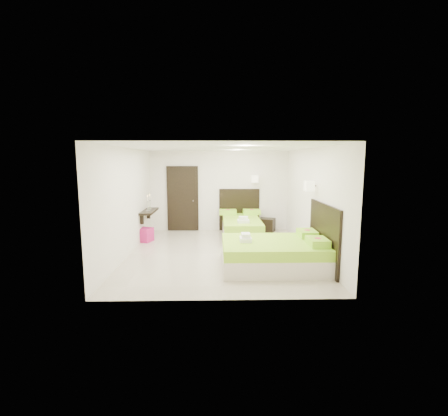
{
  "coord_description": "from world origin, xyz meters",
  "views": [
    {
      "loc": [
        -0.08,
        -7.86,
        2.3
      ],
      "look_at": [
        0.1,
        0.3,
        1.1
      ],
      "focal_mm": 26.0,
      "sensor_mm": 36.0,
      "label": 1
    }
  ],
  "objects_px": {
    "bed_single": "(241,226)",
    "nightstand": "(267,225)",
    "bed_double": "(277,252)",
    "ottoman": "(145,235)"
  },
  "relations": [
    {
      "from": "bed_single",
      "to": "ottoman",
      "type": "height_order",
      "value": "bed_single"
    },
    {
      "from": "nightstand",
      "to": "bed_double",
      "type": "bearing_deg",
      "value": -72.57
    },
    {
      "from": "bed_single",
      "to": "nightstand",
      "type": "distance_m",
      "value": 1.17
    },
    {
      "from": "bed_double",
      "to": "ottoman",
      "type": "distance_m",
      "value": 4.1
    },
    {
      "from": "bed_single",
      "to": "nightstand",
      "type": "relative_size",
      "value": 4.58
    },
    {
      "from": "bed_double",
      "to": "ottoman",
      "type": "xyz_separation_m",
      "value": [
        -3.38,
        2.32,
        -0.13
      ]
    },
    {
      "from": "bed_single",
      "to": "nightstand",
      "type": "height_order",
      "value": "bed_single"
    },
    {
      "from": "bed_single",
      "to": "bed_double",
      "type": "relative_size",
      "value": 0.99
    },
    {
      "from": "nightstand",
      "to": "ottoman",
      "type": "distance_m",
      "value": 3.91
    },
    {
      "from": "ottoman",
      "to": "bed_double",
      "type": "bearing_deg",
      "value": -34.5
    }
  ]
}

